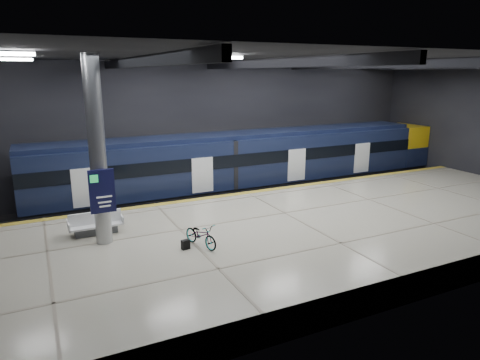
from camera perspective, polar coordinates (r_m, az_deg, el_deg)
ground at (r=20.94m, az=4.47°, el=-6.44°), size 30.00×30.00×0.00m
room_shell at (r=19.69m, az=4.78°, el=9.35°), size 30.10×16.10×8.05m
platform at (r=18.78m, az=8.37°, el=-7.22°), size 30.00×11.00×1.10m
safety_strip at (r=22.89m, az=1.05°, el=-1.69°), size 30.00×0.40×0.01m
rails at (r=25.56m, az=-1.75°, el=-2.39°), size 30.00×1.52×0.16m
train at (r=26.28m, az=3.68°, el=2.49°), size 29.40×2.84×3.79m
bench at (r=18.00m, az=-18.67°, el=-5.83°), size 2.08×0.87×0.92m
bicycle at (r=15.90m, az=-5.24°, el=-7.30°), size 1.10×1.79×0.89m
pannier_bag at (r=15.82m, az=-7.27°, el=-8.52°), size 0.33×0.24×0.35m
info_column at (r=16.24m, az=-18.44°, el=3.20°), size 0.90×0.78×6.90m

